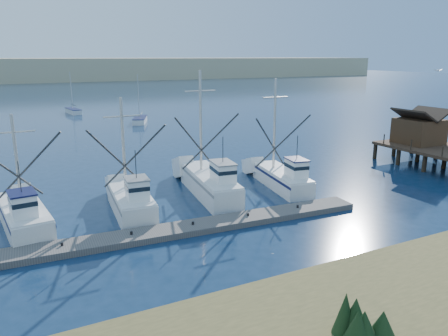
{
  "coord_description": "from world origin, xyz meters",
  "views": [
    {
      "loc": [
        -17.5,
        -19.34,
        10.98
      ],
      "look_at": [
        -3.63,
        8.0,
        3.1
      ],
      "focal_mm": 35.0,
      "sensor_mm": 36.0,
      "label": 1
    }
  ],
  "objects": [
    {
      "name": "timber_pier",
      "position": [
        21.5,
        8.46,
        2.57
      ],
      "size": [
        7.0,
        20.0,
        8.0
      ],
      "color": "black",
      "rests_on": "ground"
    },
    {
      "name": "sailboat_near",
      "position": [
        3.07,
        52.61,
        0.49
      ],
      "size": [
        4.04,
        6.4,
        8.1
      ],
      "rotation": [
        0.0,
        0.0,
        -0.38
      ],
      "color": "white",
      "rests_on": "ground"
    },
    {
      "name": "ground",
      "position": [
        0.0,
        0.0,
        0.0
      ],
      "size": [
        500.0,
        500.0,
        0.0
      ],
      "primitive_type": "plane",
      "color": "#0D243D",
      "rests_on": "ground"
    },
    {
      "name": "floating_dock",
      "position": [
        -10.33,
        5.3,
        0.2
      ],
      "size": [
        30.44,
        3.59,
        0.41
      ],
      "primitive_type": "cube",
      "rotation": [
        0.0,
        0.0,
        -0.05
      ],
      "color": "#5C5652",
      "rests_on": "ground"
    },
    {
      "name": "sailboat_far",
      "position": [
        -5.13,
        70.65,
        0.5
      ],
      "size": [
        2.38,
        6.08,
        8.1
      ],
      "rotation": [
        0.0,
        0.0,
        0.13
      ],
      "color": "white",
      "rests_on": "ground"
    },
    {
      "name": "dune_ridge",
      "position": [
        0.0,
        210.0,
        5.0
      ],
      "size": [
        360.0,
        60.0,
        10.0
      ],
      "primitive_type": "cube",
      "color": "tan",
      "rests_on": "ground"
    },
    {
      "name": "trawler_fleet",
      "position": [
        -9.93,
        10.38,
        0.99
      ],
      "size": [
        30.36,
        9.63,
        9.92
      ],
      "color": "white",
      "rests_on": "ground"
    },
    {
      "name": "flying_gull",
      "position": [
        16.72,
        6.9,
        9.78
      ],
      "size": [
        1.1,
        0.2,
        0.2
      ],
      "color": "white",
      "rests_on": "ground"
    }
  ]
}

